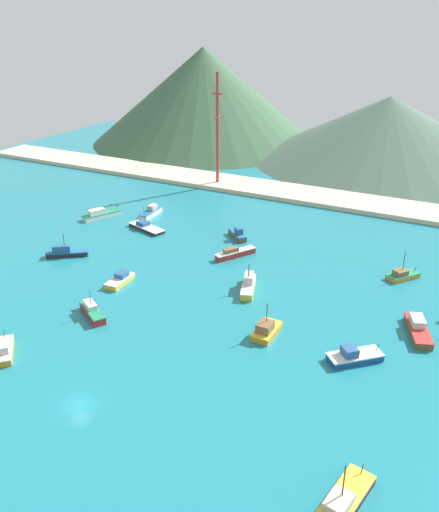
{
  "coord_description": "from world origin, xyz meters",
  "views": [
    {
      "loc": [
        44.65,
        -43.13,
        49.35
      ],
      "look_at": [
        -3.82,
        48.81,
        2.12
      ],
      "focal_mm": 37.84,
      "sensor_mm": 36.0,
      "label": 1
    }
  ],
  "objects_px": {
    "fishing_boat_3": "(65,252)",
    "fishing_boat_4": "(266,330)",
    "fishing_boat_12": "(146,227)",
    "radio_tower": "(217,130)",
    "fishing_boat_8": "(248,285)",
    "fishing_boat_11": "(354,356)",
    "fishing_boat_10": "(100,214)",
    "fishing_boat_15": "(120,280)",
    "fishing_boat_2": "(235,253)",
    "fishing_boat_1": "(4,350)",
    "fishing_boat_9": "(418,329)",
    "fishing_boat_0": "(342,502)",
    "fishing_boat_5": "(151,212)",
    "fishing_boat_13": "(238,234)",
    "fishing_boat_6": "(92,311)",
    "fishing_boat_7": "(402,275)"
  },
  "relations": [
    {
      "from": "fishing_boat_7",
      "to": "fishing_boat_8",
      "type": "height_order",
      "value": "fishing_boat_7"
    },
    {
      "from": "fishing_boat_8",
      "to": "fishing_boat_15",
      "type": "relative_size",
      "value": 1.32
    },
    {
      "from": "fishing_boat_12",
      "to": "fishing_boat_13",
      "type": "relative_size",
      "value": 1.69
    },
    {
      "from": "fishing_boat_4",
      "to": "radio_tower",
      "type": "bearing_deg",
      "value": 123.44
    },
    {
      "from": "fishing_boat_1",
      "to": "fishing_boat_15",
      "type": "height_order",
      "value": "fishing_boat_1"
    },
    {
      "from": "fishing_boat_11",
      "to": "fishing_boat_15",
      "type": "height_order",
      "value": "fishing_boat_11"
    },
    {
      "from": "radio_tower",
      "to": "fishing_boat_6",
      "type": "bearing_deg",
      "value": -77.79
    },
    {
      "from": "fishing_boat_10",
      "to": "fishing_boat_11",
      "type": "relative_size",
      "value": 1.22
    },
    {
      "from": "fishing_boat_3",
      "to": "fishing_boat_8",
      "type": "distance_m",
      "value": 42.64
    },
    {
      "from": "fishing_boat_1",
      "to": "fishing_boat_9",
      "type": "bearing_deg",
      "value": 33.18
    },
    {
      "from": "fishing_boat_0",
      "to": "fishing_boat_5",
      "type": "height_order",
      "value": "fishing_boat_0"
    },
    {
      "from": "fishing_boat_2",
      "to": "fishing_boat_8",
      "type": "xyz_separation_m",
      "value": [
        9.23,
        -12.72,
        0.24
      ]
    },
    {
      "from": "fishing_boat_0",
      "to": "fishing_boat_15",
      "type": "bearing_deg",
      "value": 149.59
    },
    {
      "from": "fishing_boat_2",
      "to": "fishing_boat_10",
      "type": "relative_size",
      "value": 0.92
    },
    {
      "from": "fishing_boat_5",
      "to": "fishing_boat_11",
      "type": "relative_size",
      "value": 1.06
    },
    {
      "from": "fishing_boat_0",
      "to": "fishing_boat_15",
      "type": "height_order",
      "value": "fishing_boat_0"
    },
    {
      "from": "fishing_boat_9",
      "to": "fishing_boat_13",
      "type": "height_order",
      "value": "fishing_boat_13"
    },
    {
      "from": "fishing_boat_12",
      "to": "radio_tower",
      "type": "bearing_deg",
      "value": 92.47
    },
    {
      "from": "fishing_boat_4",
      "to": "fishing_boat_8",
      "type": "bearing_deg",
      "value": 125.59
    },
    {
      "from": "radio_tower",
      "to": "fishing_boat_0",
      "type": "bearing_deg",
      "value": -55.55
    },
    {
      "from": "fishing_boat_5",
      "to": "fishing_boat_9",
      "type": "bearing_deg",
      "value": -20.31
    },
    {
      "from": "fishing_boat_13",
      "to": "fishing_boat_10",
      "type": "bearing_deg",
      "value": -173.47
    },
    {
      "from": "fishing_boat_4",
      "to": "fishing_boat_13",
      "type": "distance_m",
      "value": 42.51
    },
    {
      "from": "fishing_boat_4",
      "to": "fishing_boat_5",
      "type": "height_order",
      "value": "fishing_boat_4"
    },
    {
      "from": "fishing_boat_5",
      "to": "radio_tower",
      "type": "xyz_separation_m",
      "value": [
        2.84,
        32.22,
        16.23
      ]
    },
    {
      "from": "fishing_boat_2",
      "to": "fishing_boat_8",
      "type": "distance_m",
      "value": 15.72
    },
    {
      "from": "fishing_boat_7",
      "to": "fishing_boat_9",
      "type": "xyz_separation_m",
      "value": [
        6.22,
        -19.86,
        0.17
      ]
    },
    {
      "from": "fishing_boat_3",
      "to": "fishing_boat_4",
      "type": "bearing_deg",
      "value": -9.48
    },
    {
      "from": "fishing_boat_4",
      "to": "fishing_boat_9",
      "type": "distance_m",
      "value": 25.52
    },
    {
      "from": "fishing_boat_1",
      "to": "fishing_boat_6",
      "type": "relative_size",
      "value": 0.89
    },
    {
      "from": "fishing_boat_11",
      "to": "radio_tower",
      "type": "height_order",
      "value": "radio_tower"
    },
    {
      "from": "fishing_boat_6",
      "to": "radio_tower",
      "type": "xyz_separation_m",
      "value": [
        -17.32,
        80.0,
        16.29
      ]
    },
    {
      "from": "fishing_boat_1",
      "to": "fishing_boat_6",
      "type": "bearing_deg",
      "value": 74.59
    },
    {
      "from": "fishing_boat_8",
      "to": "fishing_boat_11",
      "type": "relative_size",
      "value": 1.1
    },
    {
      "from": "fishing_boat_3",
      "to": "fishing_boat_10",
      "type": "distance_m",
      "value": 24.57
    },
    {
      "from": "fishing_boat_2",
      "to": "fishing_boat_7",
      "type": "bearing_deg",
      "value": 10.41
    },
    {
      "from": "fishing_boat_6",
      "to": "fishing_boat_15",
      "type": "bearing_deg",
      "value": 105.15
    },
    {
      "from": "fishing_boat_8",
      "to": "fishing_boat_12",
      "type": "relative_size",
      "value": 0.84
    },
    {
      "from": "fishing_boat_0",
      "to": "fishing_boat_3",
      "type": "bearing_deg",
      "value": 153.3
    },
    {
      "from": "radio_tower",
      "to": "fishing_boat_7",
      "type": "bearing_deg",
      "value": -31.75
    },
    {
      "from": "fishing_boat_3",
      "to": "fishing_boat_1",
      "type": "bearing_deg",
      "value": -62.07
    },
    {
      "from": "fishing_boat_11",
      "to": "radio_tower",
      "type": "relative_size",
      "value": 0.25
    },
    {
      "from": "fishing_boat_8",
      "to": "fishing_boat_15",
      "type": "xyz_separation_m",
      "value": [
        -23.78,
        -9.29,
        -0.33
      ]
    },
    {
      "from": "fishing_boat_5",
      "to": "fishing_boat_6",
      "type": "height_order",
      "value": "fishing_boat_6"
    },
    {
      "from": "fishing_boat_10",
      "to": "fishing_boat_15",
      "type": "height_order",
      "value": "fishing_boat_10"
    },
    {
      "from": "fishing_boat_13",
      "to": "radio_tower",
      "type": "xyz_separation_m",
      "value": [
        -24.3,
        35.48,
        16.26
      ]
    },
    {
      "from": "fishing_boat_13",
      "to": "fishing_boat_12",
      "type": "bearing_deg",
      "value": -165.9
    },
    {
      "from": "fishing_boat_13",
      "to": "radio_tower",
      "type": "height_order",
      "value": "radio_tower"
    },
    {
      "from": "fishing_boat_3",
      "to": "fishing_boat_13",
      "type": "height_order",
      "value": "fishing_boat_3"
    },
    {
      "from": "fishing_boat_8",
      "to": "radio_tower",
      "type": "distance_m",
      "value": 71.21
    }
  ]
}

